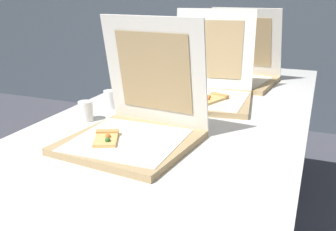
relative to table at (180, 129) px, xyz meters
The scene contains 7 objects.
table is the anchor object (origin of this frame).
pizza_box_front 0.31m from the table, 98.37° to the right, with size 0.40×0.40×0.38m.
pizza_box_middle 0.28m from the table, 82.85° to the left, with size 0.42×0.49×0.38m.
pizza_box_back 0.66m from the table, 82.73° to the left, with size 0.40×0.40×0.37m.
cup_white_mid 0.31m from the table, behind, with size 0.05×0.05×0.07m, color white.
cup_white_near_center 0.36m from the table, 151.38° to the right, with size 0.05×0.05×0.07m, color white.
cup_white_far 0.45m from the table, 118.98° to the left, with size 0.05×0.05×0.07m, color white.
Camera 1 is at (0.46, -0.65, 1.21)m, focal length 40.68 mm.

